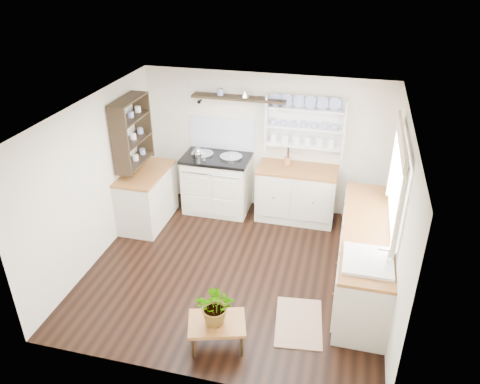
{
  "coord_description": "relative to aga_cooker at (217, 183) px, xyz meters",
  "views": [
    {
      "loc": [
        1.34,
        -5.1,
        4.06
      ],
      "look_at": [
        -0.0,
        0.25,
        1.1
      ],
      "focal_mm": 35.0,
      "sensor_mm": 36.0,
      "label": 1
    }
  ],
  "objects": [
    {
      "name": "center_table",
      "position": [
        0.87,
        -2.97,
        -0.2
      ],
      "size": [
        0.73,
        0.61,
        0.34
      ],
      "rotation": [
        0.0,
        0.0,
        0.29
      ],
      "color": "brown",
      "rests_on": "floor"
    },
    {
      "name": "potted_plant",
      "position": [
        0.87,
        -2.97,
        0.08
      ],
      "size": [
        0.47,
        0.42,
        0.48
      ],
      "primitive_type": "imported",
      "rotation": [
        0.0,
        0.0,
        0.12
      ],
      "color": "#3F7233",
      "rests_on": "center_table"
    },
    {
      "name": "left_shelving",
      "position": [
        -1.12,
        -0.67,
        1.05
      ],
      "size": [
        0.28,
        0.8,
        1.05
      ],
      "primitive_type": "cube",
      "color": "black",
      "rests_on": "wall_left"
    },
    {
      "name": "kettle",
      "position": [
        -0.28,
        -0.12,
        0.54
      ],
      "size": [
        0.17,
        0.17,
        0.21
      ],
      "primitive_type": null,
      "color": "silver",
      "rests_on": "aga_cooker"
    },
    {
      "name": "right_cabinets",
      "position": [
        2.42,
        -1.47,
        -0.04
      ],
      "size": [
        0.62,
        2.43,
        0.9
      ],
      "color": "beige",
      "rests_on": "floor"
    },
    {
      "name": "left_cabinets",
      "position": [
        -0.98,
        -0.67,
        -0.04
      ],
      "size": [
        0.62,
        1.13,
        0.9
      ],
      "color": "beige",
      "rests_on": "floor"
    },
    {
      "name": "aga_cooker",
      "position": [
        0.0,
        0.0,
        0.0
      ],
      "size": [
        1.1,
        0.76,
        1.01
      ],
      "color": "white",
      "rests_on": "floor"
    },
    {
      "name": "window",
      "position": [
        2.67,
        -1.42,
        1.07
      ],
      "size": [
        0.08,
        1.55,
        1.22
      ],
      "color": "white",
      "rests_on": "wall_right"
    },
    {
      "name": "plate_rack",
      "position": [
        1.37,
        0.29,
        1.06
      ],
      "size": [
        1.2,
        0.22,
        0.9
      ],
      "color": "white",
      "rests_on": "wall_back"
    },
    {
      "name": "utensil_crock",
      "position": [
        1.14,
        0.11,
        0.47
      ],
      "size": [
        0.11,
        0.11,
        0.12
      ],
      "primitive_type": "cylinder",
      "color": "#9C6639",
      "rests_on": "back_cabinets"
    },
    {
      "name": "high_shelf",
      "position": [
        0.32,
        0.21,
        1.41
      ],
      "size": [
        1.5,
        0.29,
        0.16
      ],
      "color": "black",
      "rests_on": "wall_back"
    },
    {
      "name": "wall_right",
      "position": [
        2.72,
        -1.57,
        0.65
      ],
      "size": [
        0.02,
        3.8,
        2.3
      ],
      "primitive_type": "cube",
      "color": "beige",
      "rests_on": "ground"
    },
    {
      "name": "belfast_sink",
      "position": [
        2.42,
        -2.22,
        0.3
      ],
      "size": [
        0.55,
        0.6,
        0.45
      ],
      "color": "white",
      "rests_on": "right_cabinets"
    },
    {
      "name": "ceiling",
      "position": [
        0.72,
        -1.57,
        1.8
      ],
      "size": [
        4.0,
        3.8,
        0.01
      ],
      "primitive_type": "cube",
      "color": "white",
      "rests_on": "wall_back"
    },
    {
      "name": "floor_rug",
      "position": [
        1.73,
        -2.41,
        -0.49
      ],
      "size": [
        0.65,
        0.91,
        0.02
      ],
      "primitive_type": "cube",
      "rotation": [
        0.0,
        0.0,
        0.12
      ],
      "color": "#7D5D48",
      "rests_on": "floor"
    },
    {
      "name": "wall_left",
      "position": [
        -1.28,
        -1.57,
        0.65
      ],
      "size": [
        0.02,
        3.8,
        2.3
      ],
      "primitive_type": "cube",
      "color": "beige",
      "rests_on": "ground"
    },
    {
      "name": "floor",
      "position": [
        0.72,
        -1.57,
        -0.5
      ],
      "size": [
        4.0,
        3.8,
        0.01
      ],
      "primitive_type": "cube",
      "color": "black",
      "rests_on": "ground"
    },
    {
      "name": "wall_back",
      "position": [
        0.72,
        0.33,
        0.65
      ],
      "size": [
        4.0,
        0.02,
        2.3
      ],
      "primitive_type": "cube",
      "color": "beige",
      "rests_on": "ground"
    },
    {
      "name": "back_cabinets",
      "position": [
        1.32,
        0.03,
        -0.04
      ],
      "size": [
        1.27,
        0.63,
        0.9
      ],
      "color": "beige",
      "rests_on": "floor"
    }
  ]
}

